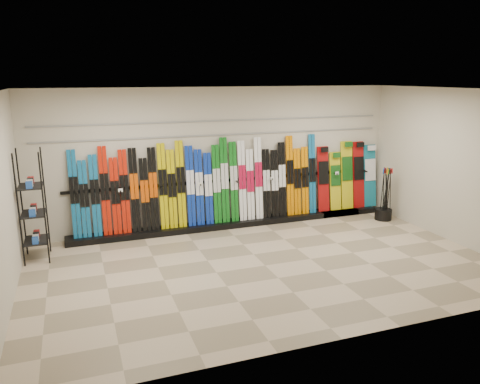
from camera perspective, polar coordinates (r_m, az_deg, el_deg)
name	(u,v)px	position (r m, az deg, el deg)	size (l,w,h in m)	color
floor	(265,265)	(8.28, 3.09, -8.94)	(8.00, 8.00, 0.00)	gray
back_wall	(221,158)	(10.12, -2.32, 4.19)	(8.00, 8.00, 0.00)	beige
left_wall	(1,204)	(7.29, -27.11, -1.27)	(5.00, 5.00, 0.00)	beige
right_wall	(455,167)	(10.06, 24.74, 2.84)	(5.00, 5.00, 0.00)	beige
ceiling	(268,90)	(7.63, 3.39, 12.29)	(8.00, 8.00, 0.00)	silver
ski_rack_base	(234,223)	(10.33, -0.68, -3.82)	(8.00, 0.40, 0.12)	black
skis	(204,186)	(9.95, -4.46, 0.76)	(5.36, 0.23, 1.83)	#115C90
snowboards	(348,177)	(11.43, 13.02, 1.80)	(1.58, 0.25, 1.60)	#990C0C
accessory_rack	(33,206)	(9.03, -23.96, -1.54)	(0.40, 0.60, 1.99)	black
pole_bin	(383,214)	(11.25, 17.05, -2.61)	(0.38, 0.38, 0.25)	black
ski_poles	(386,194)	(11.15, 17.39, -0.20)	(0.23, 0.31, 1.18)	black
slatwall_rail_0	(221,135)	(10.03, -2.31, 6.99)	(7.60, 0.02, 0.03)	gray
slatwall_rail_1	(221,121)	(10.00, -2.33, 8.69)	(7.60, 0.02, 0.03)	gray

